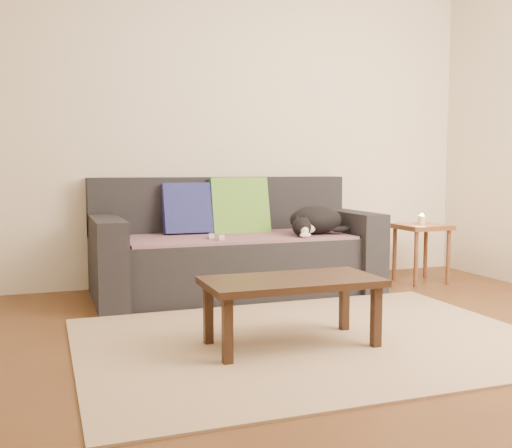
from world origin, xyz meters
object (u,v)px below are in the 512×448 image
object	(u,v)px
sofa	(233,251)
wii_remote_a	(222,238)
cat	(315,221)
wii_remote_b	(212,236)
side_table	(421,235)
coffee_table	(292,287)

from	to	relation	value
sofa	wii_remote_a	distance (m)	0.38
cat	wii_remote_b	bearing A→B (deg)	176.26
cat	side_table	xyz separation A→B (m)	(0.99, 0.04, -0.15)
cat	wii_remote_a	distance (m)	0.78
side_table	coffee_table	xyz separation A→B (m)	(-1.71, -1.30, -0.07)
sofa	side_table	bearing A→B (deg)	-6.26
wii_remote_a	coffee_table	size ratio (longest dim) A/B	0.16
wii_remote_b	side_table	bearing A→B (deg)	-75.27
wii_remote_a	wii_remote_b	bearing A→B (deg)	39.33
wii_remote_a	coffee_table	bearing A→B (deg)	-161.40
wii_remote_b	coffee_table	bearing A→B (deg)	-162.33
wii_remote_b	coffee_table	size ratio (longest dim) A/B	0.16
coffee_table	cat	bearing A→B (deg)	60.09
coffee_table	wii_remote_a	bearing A→B (deg)	91.82
sofa	cat	size ratio (longest dim) A/B	4.22
cat	wii_remote_b	distance (m)	0.81
wii_remote_a	side_table	distance (m)	1.76
cat	side_table	distance (m)	1.00
wii_remote_a	sofa	bearing A→B (deg)	-14.15
sofa	coffee_table	size ratio (longest dim) A/B	2.28
wii_remote_a	side_table	world-z (taller)	side_table
side_table	coffee_table	distance (m)	2.15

